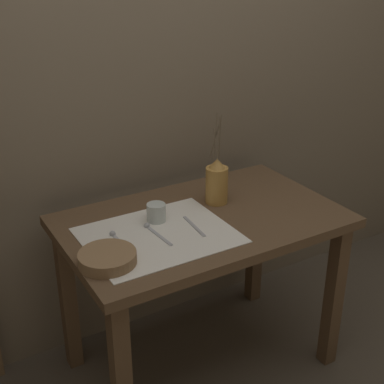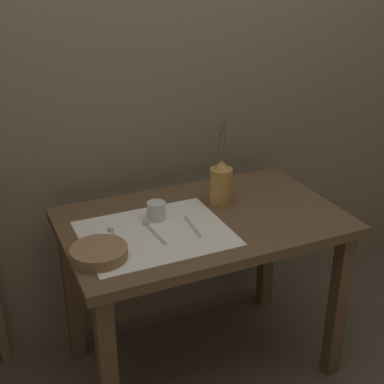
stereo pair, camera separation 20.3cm
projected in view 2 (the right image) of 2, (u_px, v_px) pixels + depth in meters
The scene contains 10 objects.
ground_plane at pixel (201, 361), 2.40m from camera, with size 12.00×12.00×0.00m, color brown.
stone_wall_back at pixel (159, 75), 2.28m from camera, with size 7.00×0.06×2.40m.
wooden_table at pixel (203, 242), 2.15m from camera, with size 1.10×0.68×0.73m.
linen_cloth at pixel (155, 233), 1.98m from camera, with size 0.54×0.43×0.00m.
pitcher_with_flowers at pixel (221, 183), 2.18m from camera, with size 0.09×0.09×0.39m.
wooden_bowl at pixel (99, 253), 1.81m from camera, with size 0.20×0.20×0.04m.
glass_tumbler_near at pixel (156, 211), 2.07m from camera, with size 0.07×0.07×0.07m.
spoon_outer at pixel (113, 234), 1.97m from camera, with size 0.02×0.19×0.02m.
spoon_inner at pixel (149, 227), 2.02m from camera, with size 0.03×0.19×0.02m.
knife_center at pixel (192, 226), 2.03m from camera, with size 0.03×0.17×0.00m.
Camera 2 is at (-0.81, -1.69, 1.69)m, focal length 50.00 mm.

